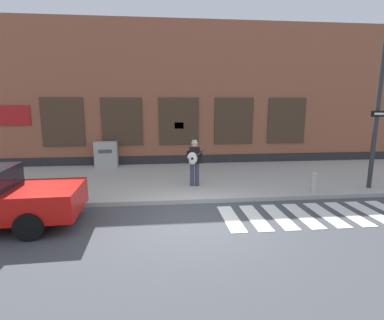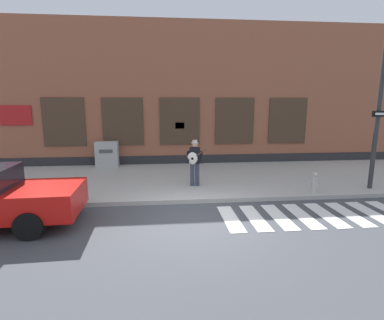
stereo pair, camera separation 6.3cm
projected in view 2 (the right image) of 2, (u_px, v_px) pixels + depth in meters
The scene contains 7 objects.
ground_plane at pixel (196, 222), 7.95m from camera, with size 160.00×160.00×0.00m, color #424449.
sidewalk at pixel (184, 179), 12.08m from camera, with size 28.00×5.65×0.14m.
building_backdrop at pixel (177, 96), 16.15m from camera, with size 28.00×4.06×6.88m.
crosswalk at pixel (314, 215), 8.39m from camera, with size 5.20×1.90×0.01m.
busker at pixel (194, 160), 10.67m from camera, with size 0.72×0.58×1.66m.
utility_box at pixel (107, 154), 13.94m from camera, with size 1.02×0.54×1.19m.
fire_hydrant at pixel (315, 182), 9.99m from camera, with size 0.38×0.20×0.70m.
Camera 2 is at (-0.84, -7.45, 3.12)m, focal length 28.00 mm.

